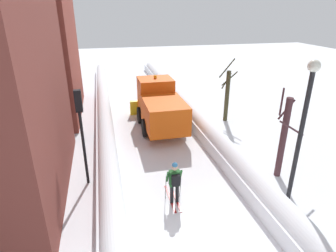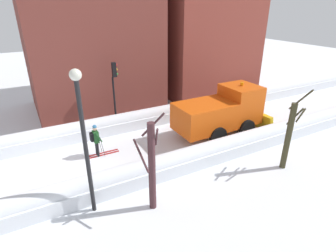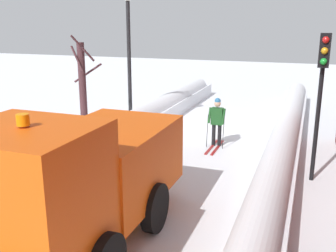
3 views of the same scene
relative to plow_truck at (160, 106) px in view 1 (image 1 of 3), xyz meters
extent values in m
plane|color=white|center=(-0.52, 0.15, -1.48)|extent=(80.00, 80.00, 0.00)
cube|color=white|center=(-3.41, 0.15, -1.13)|extent=(1.10, 36.00, 0.69)
cylinder|color=white|center=(-3.41, 0.15, -0.79)|extent=(0.90, 34.20, 0.90)
cube|color=white|center=(2.36, 0.15, -1.15)|extent=(1.10, 36.00, 0.66)
cylinder|color=white|center=(2.36, 0.15, -0.82)|extent=(0.90, 34.20, 0.90)
cube|color=#DB510F|center=(0.00, -1.32, -0.08)|extent=(2.30, 3.40, 1.60)
cube|color=#DB510F|center=(0.00, 1.38, 0.27)|extent=(2.20, 2.00, 2.30)
cube|color=black|center=(0.00, 2.34, 0.78)|extent=(1.85, 0.06, 1.01)
cube|color=yellow|center=(0.00, 2.73, -0.93)|extent=(3.20, 0.46, 1.13)
cylinder|color=orange|center=(0.00, 1.38, 1.54)|extent=(0.20, 0.20, 0.18)
cylinder|color=black|center=(-1.15, 1.08, -0.93)|extent=(0.25, 1.10, 1.10)
cylinder|color=black|center=(1.15, 1.08, -0.93)|extent=(0.25, 1.10, 1.10)
cylinder|color=black|center=(-1.15, -1.12, -0.93)|extent=(0.25, 1.10, 1.10)
cylinder|color=black|center=(1.15, -1.12, -0.93)|extent=(0.25, 1.10, 1.10)
cylinder|color=black|center=(-1.09, -7.57, -1.07)|extent=(0.14, 0.14, 0.82)
cylinder|color=black|center=(-0.87, -7.57, -1.07)|extent=(0.14, 0.14, 0.82)
cube|color=#1E5123|center=(-0.98, -7.57, -0.35)|extent=(0.42, 0.26, 0.62)
cube|color=black|center=(-0.98, -7.78, -0.32)|extent=(0.32, 0.16, 0.44)
sphere|color=tan|center=(-0.98, -7.57, 0.12)|extent=(0.24, 0.24, 0.24)
sphere|color=teal|center=(-0.98, -7.57, 0.22)|extent=(0.22, 0.22, 0.22)
cylinder|color=#1E5123|center=(-1.24, -7.47, -0.32)|extent=(0.09, 0.33, 0.56)
cylinder|color=#1E5123|center=(-0.72, -7.47, -0.32)|extent=(0.09, 0.33, 0.56)
cube|color=maroon|center=(-1.09, -7.32, -1.46)|extent=(0.09, 1.80, 0.03)
cube|color=maroon|center=(-0.87, -7.32, -1.46)|extent=(0.09, 1.80, 0.03)
cylinder|color=#262628|center=(-1.28, -7.35, -0.88)|extent=(0.02, 0.19, 1.19)
cylinder|color=#262628|center=(-0.68, -7.35, -0.88)|extent=(0.02, 0.19, 1.19)
cylinder|color=black|center=(-4.35, -5.36, 0.17)|extent=(0.12, 0.12, 3.29)
cube|color=black|center=(-4.35, -5.22, 2.26)|extent=(0.28, 0.24, 0.90)
sphere|color=red|center=(-4.35, -5.09, 2.54)|extent=(0.18, 0.18, 0.18)
sphere|color=gold|center=(-4.35, -5.09, 2.26)|extent=(0.18, 0.18, 0.18)
sphere|color=green|center=(-4.35, -5.09, 1.98)|extent=(0.18, 0.18, 0.18)
cylinder|color=black|center=(3.16, -8.87, 1.17)|extent=(0.16, 0.16, 5.29)
sphere|color=silver|center=(3.16, -8.87, 4.00)|extent=(0.40, 0.40, 0.40)
cylinder|color=#45292C|center=(4.13, -6.73, 0.39)|extent=(0.28, 0.28, 3.73)
cylinder|color=#45292C|center=(4.19, -6.54, 1.66)|extent=(0.60, 0.25, 0.94)
cylinder|color=#45292C|center=(4.14, -7.16, 1.05)|extent=(1.26, 0.09, 0.82)
cylinder|color=#45292C|center=(3.91, -6.54, 2.04)|extent=(0.58, 0.74, 1.02)
cylinder|color=#393621|center=(4.62, 0.25, 0.22)|extent=(0.28, 0.28, 3.40)
cylinder|color=#393621|center=(4.62, 0.60, 2.03)|extent=(1.05, 0.09, 1.25)
cylinder|color=#393621|center=(4.59, 0.47, 1.22)|extent=(0.69, 0.16, 1.05)
cylinder|color=#393621|center=(4.83, 0.53, 1.34)|extent=(0.81, 0.70, 1.10)
camera|label=1|loc=(-3.34, -16.50, 5.70)|focal=30.32mm
camera|label=2|loc=(12.13, -10.41, 6.11)|focal=29.33mm
camera|label=3|loc=(-4.09, 6.01, 2.99)|focal=41.55mm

